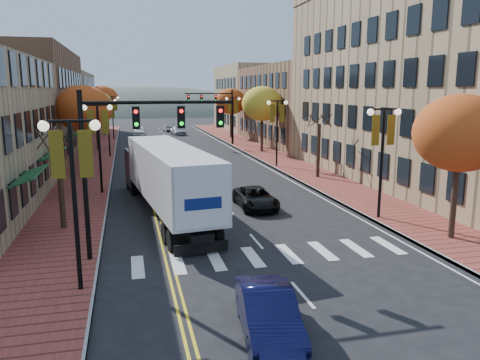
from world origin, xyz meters
TOP-DOWN VIEW (x-y plane):
  - ground at (0.00, 0.00)m, footprint 200.00×200.00m
  - sidewalk_left at (-9.00, 32.50)m, footprint 4.00×85.00m
  - sidewalk_right at (9.00, 32.50)m, footprint 4.00×85.00m
  - building_left_mid at (-17.00, 36.00)m, footprint 12.00×24.00m
  - building_left_far at (-17.00, 61.00)m, footprint 12.00×26.00m
  - building_right_near at (18.50, 16.00)m, footprint 15.00×28.00m
  - building_right_mid at (18.50, 42.00)m, footprint 15.00×24.00m
  - building_right_far at (18.50, 64.00)m, footprint 15.00×20.00m
  - tree_left_a at (-9.00, 8.00)m, footprint 0.28×0.28m
  - tree_left_b at (-9.00, 24.00)m, footprint 4.48×4.48m
  - tree_left_c at (-9.00, 40.00)m, footprint 4.16×4.16m
  - tree_left_d at (-9.00, 58.00)m, footprint 4.61×4.61m
  - tree_right_a at (9.00, 2.00)m, footprint 4.16×4.16m
  - tree_right_b at (9.00, 18.00)m, footprint 0.28×0.28m
  - tree_right_c at (9.00, 34.00)m, footprint 4.48×4.48m
  - tree_right_d at (9.00, 50.00)m, footprint 4.35×4.35m
  - lamp_left_a at (-7.50, 0.00)m, footprint 1.96×0.36m
  - lamp_left_b at (-7.50, 16.00)m, footprint 1.96×0.36m
  - lamp_left_c at (-7.50, 34.00)m, footprint 1.96×0.36m
  - lamp_left_d at (-7.50, 52.00)m, footprint 1.96×0.36m
  - lamp_right_a at (7.50, 6.00)m, footprint 1.96×0.36m
  - lamp_right_b at (7.50, 24.00)m, footprint 1.96×0.36m
  - lamp_right_c at (7.50, 42.00)m, footprint 1.96×0.36m
  - traffic_mast_near at (-5.48, 3.00)m, footprint 6.10×0.35m
  - traffic_mast_far at (5.48, 42.00)m, footprint 6.10×0.34m
  - semi_truck at (-3.70, 10.05)m, footprint 4.45×16.12m
  - navy_sedan at (-1.97, -4.36)m, footprint 1.99×4.41m
  - black_suv at (1.65, 10.05)m, footprint 2.05×4.45m
  - car_far_white at (-3.85, 56.02)m, footprint 2.18×4.93m
  - car_far_silver at (2.10, 57.36)m, footprint 2.39×4.75m
  - car_far_oncoming at (1.19, 64.00)m, footprint 1.95×4.40m

SIDE VIEW (x-z plane):
  - ground at x=0.00m, z-range 0.00..0.00m
  - sidewalk_left at x=-9.00m, z-range 0.00..0.15m
  - sidewalk_right at x=9.00m, z-range 0.00..0.15m
  - black_suv at x=1.65m, z-range 0.00..1.24m
  - car_far_silver at x=2.10m, z-range 0.00..1.32m
  - car_far_oncoming at x=1.19m, z-range 0.00..1.40m
  - navy_sedan at x=-1.97m, z-range 0.00..1.41m
  - car_far_white at x=-3.85m, z-range 0.00..1.65m
  - tree_left_a at x=-9.00m, z-range 0.15..4.35m
  - tree_right_b at x=9.00m, z-range 0.15..4.35m
  - semi_truck at x=-3.70m, z-range 0.34..4.32m
  - lamp_left_a at x=-7.50m, z-range 1.27..7.32m
  - lamp_left_b at x=-7.50m, z-range 1.27..7.32m
  - lamp_left_c at x=-7.50m, z-range 1.27..7.32m
  - lamp_left_d at x=-7.50m, z-range 1.27..7.32m
  - lamp_right_a at x=7.50m, z-range 1.27..7.32m
  - lamp_right_b at x=7.50m, z-range 1.27..7.32m
  - lamp_right_c at x=7.50m, z-range 1.27..7.32m
  - building_left_far at x=-17.00m, z-range 0.00..9.50m
  - traffic_mast_near at x=-5.48m, z-range 1.42..8.42m
  - traffic_mast_far at x=5.48m, z-range 1.42..8.42m
  - building_right_mid at x=18.50m, z-range 0.00..10.00m
  - tree_left_c at x=-9.00m, z-range 1.71..8.40m
  - tree_right_a at x=9.00m, z-range 1.71..8.40m
  - tree_right_d at x=9.00m, z-range 1.79..8.79m
  - tree_left_b at x=-9.00m, z-range 1.84..9.05m
  - tree_right_c at x=9.00m, z-range 1.84..9.05m
  - building_left_mid at x=-17.00m, z-range 0.00..11.00m
  - building_right_far at x=18.50m, z-range 0.00..11.00m
  - tree_left_d at x=-9.00m, z-range 1.89..9.31m
  - building_right_near at x=18.50m, z-range 0.00..15.00m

